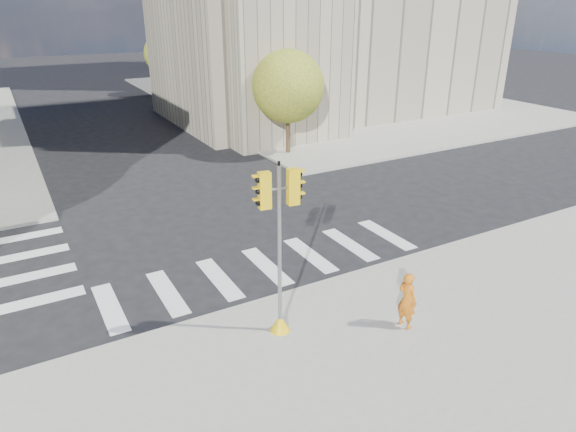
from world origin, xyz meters
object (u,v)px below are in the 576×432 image
object	(u,v)px
traffic_signal	(280,264)
lamp_near	(264,69)
lamp_far	(191,51)
photographer	(407,300)

from	to	relation	value
traffic_signal	lamp_near	bearing A→B (deg)	71.73
lamp_near	traffic_signal	size ratio (longest dim) A/B	1.64
lamp_near	lamp_far	world-z (taller)	same
traffic_signal	photographer	world-z (taller)	traffic_signal
lamp_far	traffic_signal	world-z (taller)	lamp_far
lamp_far	photographer	xyz separation A→B (m)	(-6.40, -35.30, -3.58)
lamp_near	lamp_far	distance (m)	14.00
lamp_near	lamp_far	bearing A→B (deg)	90.00
traffic_signal	photographer	distance (m)	3.77
lamp_far	traffic_signal	xyz separation A→B (m)	(-9.60, -33.76, -2.32)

